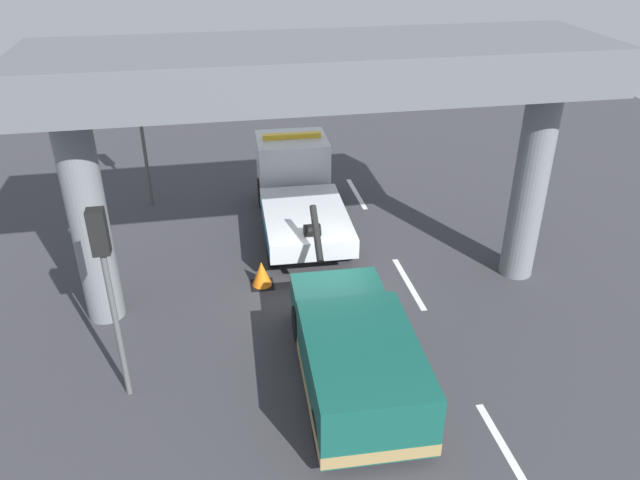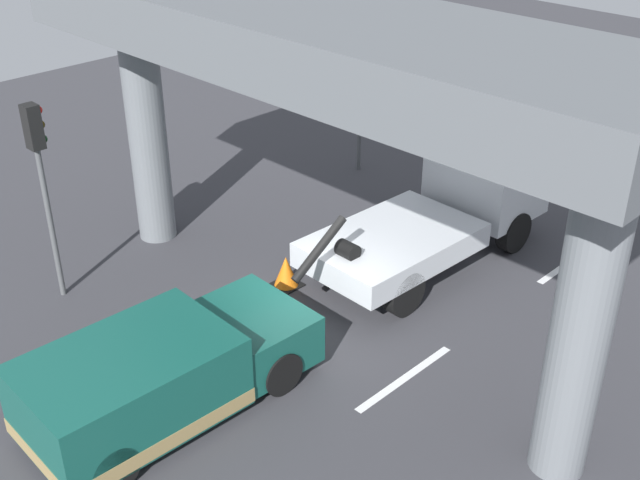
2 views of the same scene
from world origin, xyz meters
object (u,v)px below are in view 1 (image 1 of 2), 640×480
(traffic_light_near, at_px, (105,265))
(traffic_light_far, at_px, (140,120))
(tow_truck_white, at_px, (297,186))
(towed_van_green, at_px, (356,358))
(traffic_cone_orange, at_px, (262,274))

(traffic_light_near, height_order, traffic_light_far, traffic_light_near)
(tow_truck_white, xyz_separation_m, traffic_light_near, (-7.35, 4.75, 1.93))
(towed_van_green, height_order, traffic_light_far, traffic_light_far)
(towed_van_green, height_order, traffic_cone_orange, towed_van_green)
(tow_truck_white, relative_size, traffic_light_near, 1.69)
(tow_truck_white, xyz_separation_m, traffic_light_far, (2.15, 4.75, 1.75))
(tow_truck_white, relative_size, traffic_light_far, 1.80)
(towed_van_green, distance_m, traffic_light_near, 5.33)
(tow_truck_white, distance_m, traffic_light_far, 5.50)
(tow_truck_white, relative_size, traffic_cone_orange, 10.04)
(towed_van_green, relative_size, traffic_light_near, 1.22)
(tow_truck_white, distance_m, traffic_light_near, 8.96)
(traffic_light_near, xyz_separation_m, traffic_cone_orange, (3.63, -3.19, -2.79))
(tow_truck_white, xyz_separation_m, towed_van_green, (-8.07, 0.03, -0.42))
(tow_truck_white, height_order, traffic_light_near, traffic_light_near)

